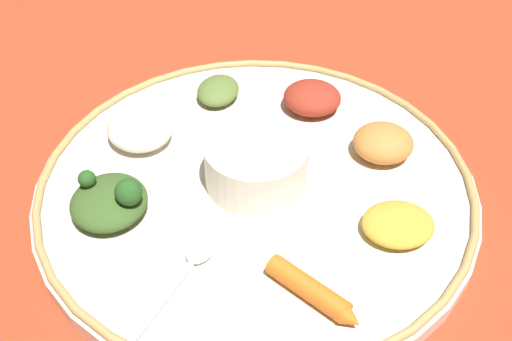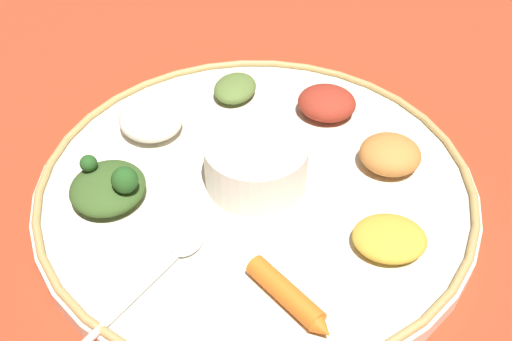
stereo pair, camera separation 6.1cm
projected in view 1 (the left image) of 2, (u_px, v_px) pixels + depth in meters
ground_plane at (256, 194)px, 0.63m from camera, size 2.40×2.40×0.00m
platter at (256, 188)px, 0.63m from camera, size 0.45×0.45×0.02m
platter_rim at (256, 179)px, 0.62m from camera, size 0.44×0.44×0.01m
center_bowl at (256, 163)px, 0.60m from camera, size 0.10×0.10×0.05m
spoon at (175, 284)px, 0.52m from camera, size 0.12×0.15×0.01m
greens_pile at (110, 200)px, 0.58m from camera, size 0.10×0.10×0.05m
carrot_near_spoon at (314, 292)px, 0.51m from camera, size 0.09×0.06×0.02m
mound_collards at (218, 90)px, 0.72m from camera, size 0.08×0.08×0.02m
mound_squash at (383, 143)px, 0.64m from camera, size 0.08×0.08×0.03m
mound_rice_white at (140, 129)px, 0.66m from camera, size 0.09×0.09×0.03m
mound_beet at (312, 98)px, 0.70m from camera, size 0.09×0.09×0.03m
mound_lentil_yellow at (398, 224)px, 0.56m from camera, size 0.08×0.08×0.02m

